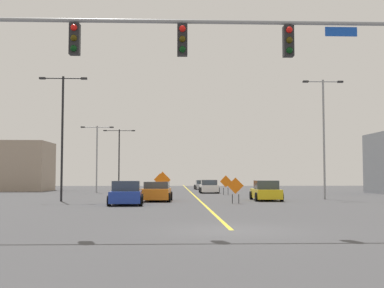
% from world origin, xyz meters
% --- Properties ---
extents(ground, '(159.36, 159.36, 0.00)m').
position_xyz_m(ground, '(0.00, 0.00, 0.00)').
color(ground, '#444447').
extents(road_centre_stripe, '(0.16, 88.54, 0.01)m').
position_xyz_m(road_centre_stripe, '(0.00, 44.27, 0.00)').
color(road_centre_stripe, yellow).
rests_on(road_centre_stripe, ground).
extents(traffic_signal_assembly, '(14.50, 0.44, 7.34)m').
position_xyz_m(traffic_signal_assembly, '(-3.65, -0.02, 5.77)').
color(traffic_signal_assembly, gray).
rests_on(traffic_signal_assembly, ground).
extents(street_lamp_near_right, '(3.20, 0.24, 9.40)m').
position_xyz_m(street_lamp_near_right, '(9.83, 22.18, 5.45)').
color(street_lamp_near_right, gray).
rests_on(street_lamp_near_right, ground).
extents(street_lamp_far_right, '(3.44, 0.24, 9.06)m').
position_xyz_m(street_lamp_far_right, '(-9.98, 19.79, 5.29)').
color(street_lamp_far_right, black).
rests_on(street_lamp_far_right, ground).
extents(street_lamp_mid_right, '(3.65, 0.24, 7.43)m').
position_xyz_m(street_lamp_mid_right, '(-10.50, 39.56, 4.46)').
color(street_lamp_mid_right, gray).
rests_on(street_lamp_mid_right, ground).
extents(street_lamp_mid_left, '(4.02, 0.24, 7.78)m').
position_xyz_m(street_lamp_mid_left, '(-8.90, 47.50, 4.67)').
color(street_lamp_mid_left, black).
rests_on(street_lamp_mid_left, ground).
extents(construction_sign_right_lane, '(1.29, 0.33, 2.12)m').
position_xyz_m(construction_sign_right_lane, '(-3.37, 36.13, 1.35)').
color(construction_sign_right_lane, orange).
rests_on(construction_sign_right_lane, ground).
extents(construction_sign_median_far, '(1.16, 0.19, 1.89)m').
position_xyz_m(construction_sign_median_far, '(3.14, 32.21, 1.20)').
color(construction_sign_median_far, orange).
rests_on(construction_sign_median_far, ground).
extents(construction_sign_right_shoulder, '(1.08, 0.16, 1.71)m').
position_xyz_m(construction_sign_right_shoulder, '(2.16, 16.56, 1.07)').
color(construction_sign_right_shoulder, orange).
rests_on(construction_sign_right_shoulder, ground).
extents(construction_sign_left_lane, '(1.37, 0.32, 2.19)m').
position_xyz_m(construction_sign_left_lane, '(-2.87, 25.86, 1.39)').
color(construction_sign_left_lane, orange).
rests_on(construction_sign_left_lane, ground).
extents(car_blue_near, '(2.24, 4.00, 1.50)m').
position_xyz_m(car_blue_near, '(-4.92, 15.20, 0.68)').
color(car_blue_near, '#1E389E').
rests_on(car_blue_near, ground).
extents(car_white_approaching, '(2.04, 4.48, 1.42)m').
position_xyz_m(car_white_approaching, '(1.87, 37.74, 0.65)').
color(car_white_approaching, white).
rests_on(car_white_approaching, ground).
extents(car_orange_distant, '(2.28, 4.53, 1.40)m').
position_xyz_m(car_orange_distant, '(-3.16, 20.13, 0.68)').
color(car_orange_distant, orange).
rests_on(car_orange_distant, ground).
extents(car_silver_mid, '(2.10, 3.93, 1.28)m').
position_xyz_m(car_silver_mid, '(1.94, 52.52, 0.61)').
color(car_silver_mid, '#B7BABF').
rests_on(car_silver_mid, ground).
extents(car_yellow_passing, '(2.11, 4.47, 1.48)m').
position_xyz_m(car_yellow_passing, '(4.92, 20.58, 0.67)').
color(car_yellow_passing, gold).
rests_on(car_yellow_passing, ground).
extents(roadside_building_west, '(7.01, 7.22, 6.10)m').
position_xyz_m(roadside_building_west, '(-21.05, 46.83, 3.05)').
color(roadside_building_west, gray).
rests_on(roadside_building_west, ground).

